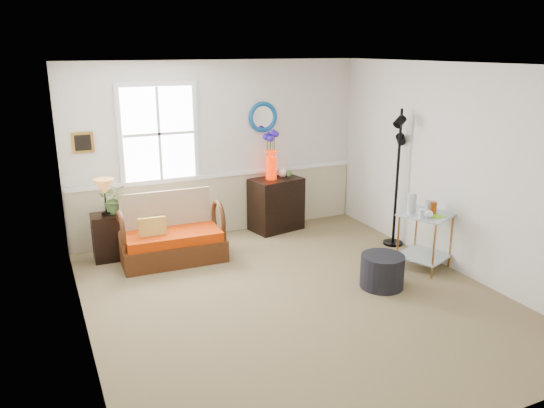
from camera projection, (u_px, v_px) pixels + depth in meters
name	position (u px, v px, depth m)	size (l,w,h in m)	color
floor	(294.00, 298.00, 6.10)	(4.50, 5.00, 0.01)	#827352
ceiling	(297.00, 65.00, 5.36)	(4.50, 5.00, 0.01)	white
walls	(296.00, 189.00, 5.73)	(4.51, 5.01, 2.60)	silver
wainscot	(221.00, 204.00, 8.13)	(4.46, 0.02, 0.90)	#BFB58E
chair_rail	(221.00, 175.00, 7.99)	(4.46, 0.04, 0.06)	white
window	(159.00, 134.00, 7.44)	(1.14, 0.06, 1.44)	white
picture	(83.00, 143.00, 7.05)	(0.28, 0.03, 0.28)	gold
mirror	(263.00, 117.00, 8.04)	(0.47, 0.47, 0.07)	#11659C
loveseat	(171.00, 229.00, 7.07)	(1.35, 0.77, 0.88)	#4F2511
throw_pillow	(153.00, 231.00, 6.91)	(0.36, 0.09, 0.36)	#C6761E
lamp_stand	(106.00, 237.00, 7.12)	(0.35, 0.35, 0.63)	black
table_lamp	(105.00, 197.00, 6.98)	(0.27, 0.27, 0.49)	#CA7B34
potted_plant	(114.00, 202.00, 7.07)	(0.36, 0.40, 0.31)	#436330
cabinet	(276.00, 204.00, 8.28)	(0.77, 0.49, 0.82)	black
flower_vase	(271.00, 155.00, 8.04)	(0.22, 0.22, 0.74)	#F52200
side_table	(424.00, 241.00, 6.83)	(0.58, 0.58, 0.74)	#BD7D3E
tabletop_items	(424.00, 204.00, 6.68)	(0.45, 0.45, 0.27)	silver
floor_lamp	(397.00, 179.00, 7.48)	(0.28, 0.28, 1.97)	black
ottoman	(382.00, 271.00, 6.32)	(0.52, 0.52, 0.40)	black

